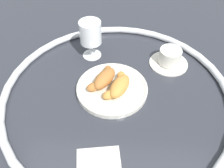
# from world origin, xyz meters

# --- Properties ---
(ground_plane) EXTENTS (2.20, 2.20, 0.00)m
(ground_plane) POSITION_xyz_m (0.00, 0.00, 0.00)
(ground_plane) COLOR #2D3038
(table_chrome_rim) EXTENTS (0.72, 0.72, 0.02)m
(table_chrome_rim) POSITION_xyz_m (0.00, 0.00, 0.01)
(table_chrome_rim) COLOR silver
(table_chrome_rim) RESTS_ON ground_plane
(pastry_plate) EXTENTS (0.23, 0.23, 0.02)m
(pastry_plate) POSITION_xyz_m (0.02, 0.02, 0.01)
(pastry_plate) COLOR silver
(pastry_plate) RESTS_ON ground_plane
(croissant_large) EXTENTS (0.13, 0.10, 0.04)m
(croissant_large) POSITION_xyz_m (0.01, -0.01, 0.04)
(croissant_large) COLOR #CC893D
(croissant_large) RESTS_ON pastry_plate
(croissant_small) EXTENTS (0.12, 0.10, 0.04)m
(croissant_small) POSITION_xyz_m (0.03, 0.04, 0.04)
(croissant_small) COLOR #AD6B33
(croissant_small) RESTS_ON pastry_plate
(coffee_cup_near) EXTENTS (0.14, 0.14, 0.06)m
(coffee_cup_near) POSITION_xyz_m (0.16, -0.18, 0.03)
(coffee_cup_near) COLOR silver
(coffee_cup_near) RESTS_ON ground_plane
(juice_glass_left) EXTENTS (0.08, 0.08, 0.14)m
(juice_glass_left) POSITION_xyz_m (0.19, 0.10, 0.09)
(juice_glass_left) COLOR white
(juice_glass_left) RESTS_ON ground_plane
(folded_napkin) EXTENTS (0.13, 0.13, 0.01)m
(folded_napkin) POSITION_xyz_m (-0.24, 0.03, 0.00)
(folded_napkin) COLOR silver
(folded_napkin) RESTS_ON ground_plane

